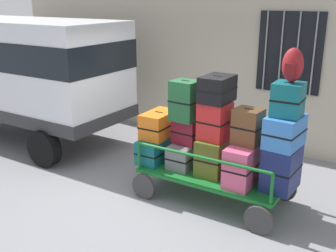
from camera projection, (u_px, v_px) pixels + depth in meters
The scene contains 19 objects.
ground_plane at pixel (165, 193), 6.43m from camera, with size 40.00×40.00×0.00m, color gray.
building_wall at pixel (243, 23), 7.99m from camera, with size 12.00×0.38×5.00m.
van at pixel (27, 67), 8.41m from camera, with size 4.39×1.96×2.56m.
luggage_cart at pixel (214, 177), 6.14m from camera, with size 2.25×1.15×0.45m.
cart_railing at pixel (215, 150), 6.00m from camera, with size 2.14×1.02×0.44m.
suitcase_left_bottom at pixel (158, 148), 6.56m from camera, with size 0.39×0.82×0.39m.
suitcase_left_middle at pixel (159, 124), 6.46m from camera, with size 0.41×0.67×0.42m.
suitcase_midleft_bottom at pixel (184, 155), 6.28m from camera, with size 0.38×0.57×0.37m.
suitcase_midleft_middle at pixel (186, 132), 6.21m from camera, with size 0.43×0.30×0.39m.
suitcase_midleft_top at pixel (185, 101), 6.02m from camera, with size 0.42×0.38×0.62m.
suitcase_center_bottom at pixel (214, 156), 6.01m from camera, with size 0.41×0.57×0.56m.
suitcase_center_middle at pixel (215, 121), 5.83m from camera, with size 0.44×0.43×0.55m.
suitcase_center_top at pixel (217, 89), 5.72m from camera, with size 0.40×0.55×0.38m.
suitcase_midright_bottom at pixel (246, 162), 5.77m from camera, with size 0.38×0.93×0.58m.
suitcase_midright_middle at pixel (248, 126), 5.58m from camera, with size 0.41×0.36×0.51m.
suitcase_right_bottom at pixel (281, 168), 5.52m from camera, with size 0.45×0.59×0.62m.
suitcase_right_middle at pixel (285, 131), 5.36m from camera, with size 0.46×0.63×0.43m.
suitcase_right_top at pixel (288, 99), 5.23m from camera, with size 0.40×0.40×0.45m.
backpack at pixel (293, 65), 5.09m from camera, with size 0.27×0.22×0.44m.
Camera 1 is at (3.12, -4.87, 3.01)m, focal length 42.95 mm.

